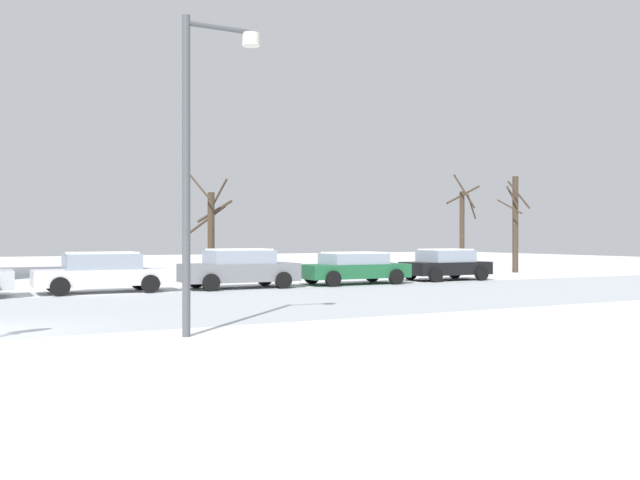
# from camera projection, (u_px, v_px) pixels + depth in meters

# --- Properties ---
(street_lamp) EXTENTS (1.62, 0.36, 6.32)m
(street_lamp) POSITION_uv_depth(u_px,v_px,m) (199.00, 144.00, 13.53)
(street_lamp) COLOR #4C4F54
(street_lamp) RESTS_ON ground
(parked_car_white) EXTENTS (4.60, 2.00, 1.44)m
(parked_car_white) POSITION_uv_depth(u_px,v_px,m) (102.00, 272.00, 24.09)
(parked_car_white) COLOR white
(parked_car_white) RESTS_ON ground
(parked_car_gray) EXTENTS (4.41, 2.10, 1.52)m
(parked_car_gray) POSITION_uv_depth(u_px,v_px,m) (239.00, 268.00, 26.18)
(parked_car_gray) COLOR slate
(parked_car_gray) RESTS_ON ground
(parked_car_green) EXTENTS (4.57, 2.13, 1.35)m
(parked_car_green) POSITION_uv_depth(u_px,v_px,m) (354.00, 267.00, 28.46)
(parked_car_green) COLOR #1E6038
(parked_car_green) RESTS_ON ground
(parked_car_black) EXTENTS (3.93, 2.16, 1.43)m
(parked_car_black) POSITION_uv_depth(u_px,v_px,m) (446.00, 264.00, 31.09)
(parked_car_black) COLOR black
(parked_car_black) RESTS_ON ground
(tree_far_mid) EXTENTS (2.09, 2.10, 5.28)m
(tree_far_mid) POSITION_uv_depth(u_px,v_px,m) (462.00, 227.00, 36.34)
(tree_far_mid) COLOR #423326
(tree_far_mid) RESTS_ON ground
(tree_far_right) EXTENTS (1.99, 1.99, 4.68)m
(tree_far_right) POSITION_uv_depth(u_px,v_px,m) (211.00, 232.00, 29.66)
(tree_far_right) COLOR #423326
(tree_far_right) RESTS_ON ground
(tree_far_left) EXTENTS (1.32, 1.40, 5.36)m
(tree_far_left) POSITION_uv_depth(u_px,v_px,m) (515.00, 222.00, 37.99)
(tree_far_left) COLOR #423326
(tree_far_left) RESTS_ON ground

